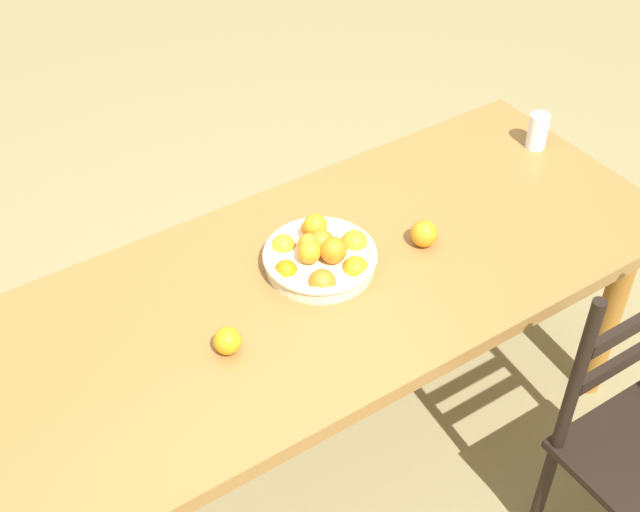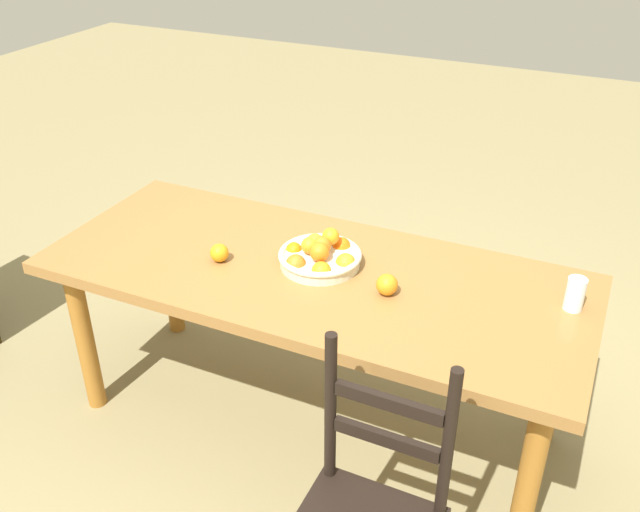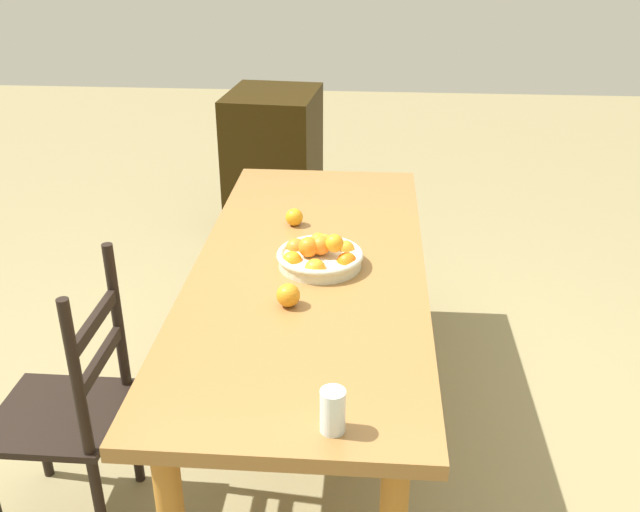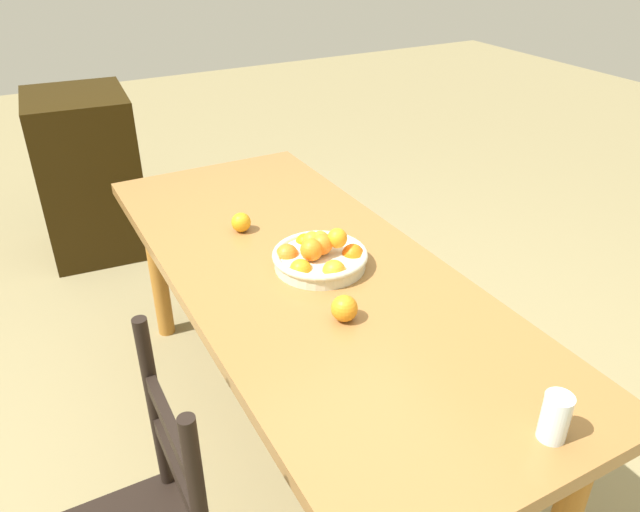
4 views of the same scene
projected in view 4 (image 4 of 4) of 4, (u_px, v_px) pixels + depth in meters
ground_plane at (310, 433)px, 2.42m from camera, size 12.00×12.00×0.00m
dining_table at (308, 290)px, 2.08m from camera, size 2.08×0.85×0.76m
cabinet at (89, 174)px, 3.53m from camera, size 0.67×0.59×0.93m
fruit_bowl at (320, 256)px, 2.02m from camera, size 0.32×0.32×0.14m
orange_loose_0 at (241, 222)px, 2.25m from camera, size 0.07×0.07×0.07m
orange_loose_1 at (344, 308)px, 1.76m from camera, size 0.08×0.08×0.08m
drinking_glass at (555, 417)px, 1.36m from camera, size 0.07×0.07×0.12m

